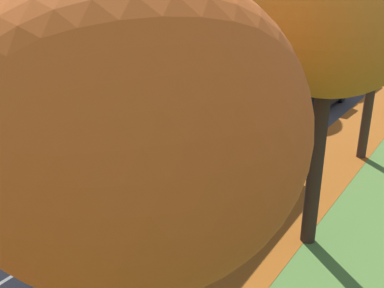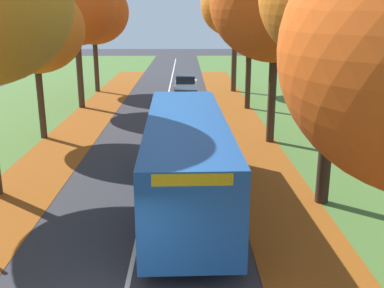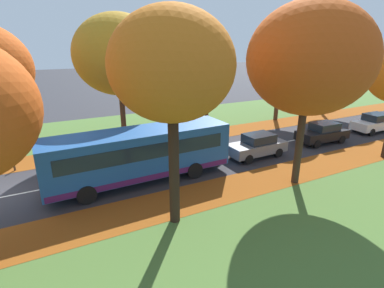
# 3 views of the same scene
# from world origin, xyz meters

# --- Properties ---
(grass_verge_left) EXTENTS (12.00, 90.00, 0.01)m
(grass_verge_left) POSITION_xyz_m (-9.20, 20.00, 0.00)
(grass_verge_left) COLOR #476B2D
(grass_verge_left) RESTS_ON ground
(leaf_litter_left) EXTENTS (2.80, 60.00, 0.00)m
(leaf_litter_left) POSITION_xyz_m (-4.60, 14.00, 0.01)
(leaf_litter_left) COLOR #8C4714
(leaf_litter_left) RESTS_ON grass_verge_left
(grass_verge_right) EXTENTS (12.00, 90.00, 0.01)m
(grass_verge_right) POSITION_xyz_m (9.20, 20.00, 0.00)
(grass_verge_right) COLOR #476B2D
(grass_verge_right) RESTS_ON ground
(leaf_litter_right) EXTENTS (2.80, 60.00, 0.00)m
(leaf_litter_right) POSITION_xyz_m (4.60, 14.00, 0.01)
(leaf_litter_right) COLOR #8C4714
(leaf_litter_right) RESTS_ON grass_verge_right
(road_centre_line) EXTENTS (0.12, 80.00, 0.01)m
(road_centre_line) POSITION_xyz_m (0.00, 20.00, 0.00)
(road_centre_line) COLOR silver
(road_centre_line) RESTS_ON ground
(tree_left_mid) EXTENTS (4.90, 4.90, 7.76)m
(tree_left_mid) POSITION_xyz_m (-6.01, 15.71, 5.54)
(tree_left_mid) COLOR #422D1E
(tree_left_mid) RESTS_ON ground
(tree_left_far) EXTENTS (5.49, 5.49, 9.16)m
(tree_left_far) POSITION_xyz_m (-5.80, 23.74, 6.66)
(tree_left_far) COLOR #422D1E
(tree_left_far) RESTS_ON ground
(tree_left_distant) EXTENTS (5.72, 5.72, 9.00)m
(tree_left_distant) POSITION_xyz_m (-6.00, 30.56, 6.41)
(tree_left_distant) COLOR #422D1E
(tree_left_distant) RESTS_ON ground
(tree_right_mid) EXTENTS (6.28, 6.28, 9.62)m
(tree_right_mid) POSITION_xyz_m (5.66, 14.78, 6.78)
(tree_right_mid) COLOR #382619
(tree_right_mid) RESTS_ON ground
(tree_right_far) EXTENTS (4.13, 4.13, 7.50)m
(tree_right_far) POSITION_xyz_m (5.63, 23.20, 5.61)
(tree_right_far) COLOR #382619
(tree_right_far) RESTS_ON ground
(tree_right_distant) EXTENTS (5.60, 5.60, 9.47)m
(tree_right_distant) POSITION_xyz_m (5.43, 30.48, 6.92)
(tree_right_distant) COLOR #422D1E
(tree_right_distant) RESTS_ON ground
(bus) EXTENTS (2.84, 10.46, 2.98)m
(bus) POSITION_xyz_m (1.41, 7.05, 1.70)
(bus) COLOR #1E5199
(bus) RESTS_ON ground
(car_grey_lead) EXTENTS (1.84, 4.23, 1.62)m
(car_grey_lead) POSITION_xyz_m (1.48, 15.41, 0.81)
(car_grey_lead) COLOR slate
(car_grey_lead) RESTS_ON ground
(car_black_following) EXTENTS (1.94, 4.28, 1.62)m
(car_black_following) POSITION_xyz_m (1.46, 21.93, 0.81)
(car_black_following) COLOR black
(car_black_following) RESTS_ON ground
(car_white_third_in_line) EXTENTS (1.90, 4.26, 1.62)m
(car_white_third_in_line) POSITION_xyz_m (1.43, 28.52, 0.81)
(car_white_third_in_line) COLOR silver
(car_white_third_in_line) RESTS_ON ground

